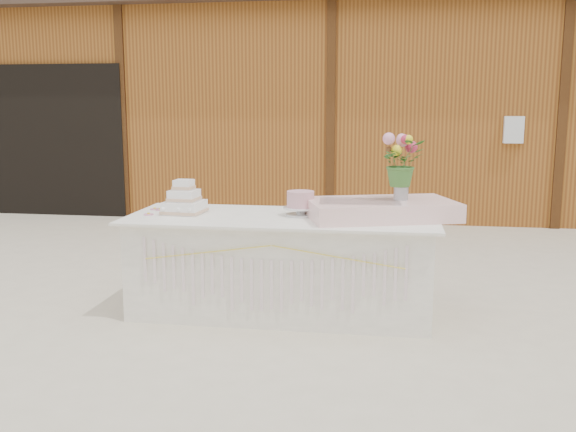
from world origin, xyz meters
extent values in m
plane|color=beige|center=(0.00, 0.00, 0.00)|extent=(80.00, 80.00, 0.00)
cube|color=#93581E|center=(0.00, 6.00, 1.50)|extent=(12.00, 4.00, 3.00)
cube|color=#3C2C22|center=(0.00, 6.00, 3.15)|extent=(12.60, 4.60, 0.30)
cube|color=black|center=(-4.20, 3.98, 1.10)|extent=(2.40, 0.08, 2.20)
cube|color=white|center=(0.00, 0.00, 0.38)|extent=(2.28, 0.88, 0.75)
cube|color=white|center=(0.00, 0.00, 0.76)|extent=(2.40, 1.00, 0.02)
cube|color=white|center=(-0.79, 0.01, 0.82)|extent=(0.31, 0.31, 0.10)
cube|color=#D9AC89|center=(-0.79, 0.01, 0.79)|extent=(0.32, 0.32, 0.02)
cube|color=white|center=(-0.79, 0.01, 0.91)|extent=(0.22, 0.22, 0.09)
cube|color=#D9AC89|center=(-0.79, 0.01, 0.89)|extent=(0.24, 0.24, 0.02)
cube|color=white|center=(-0.79, 0.01, 1.00)|extent=(0.15, 0.15, 0.08)
cube|color=#D9AC89|center=(-0.79, 0.01, 0.98)|extent=(0.16, 0.16, 0.02)
cylinder|color=silver|center=(0.14, 0.04, 0.78)|extent=(0.23, 0.23, 0.01)
cylinder|color=silver|center=(0.14, 0.04, 0.81)|extent=(0.07, 0.07, 0.04)
cylinder|color=silver|center=(0.14, 0.04, 0.83)|extent=(0.27, 0.27, 0.01)
cylinder|color=#D59AA4|center=(0.14, 0.04, 0.90)|extent=(0.21, 0.21, 0.12)
cube|color=beige|center=(0.76, 0.03, 0.84)|extent=(1.23, 0.94, 0.14)
cylinder|color=#A8A9AD|center=(0.91, 0.09, 0.98)|extent=(0.11, 0.11, 0.15)
imported|color=#396B2B|center=(0.91, 0.09, 1.24)|extent=(0.41, 0.38, 0.36)
camera|label=1|loc=(0.82, -4.83, 1.62)|focal=40.00mm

